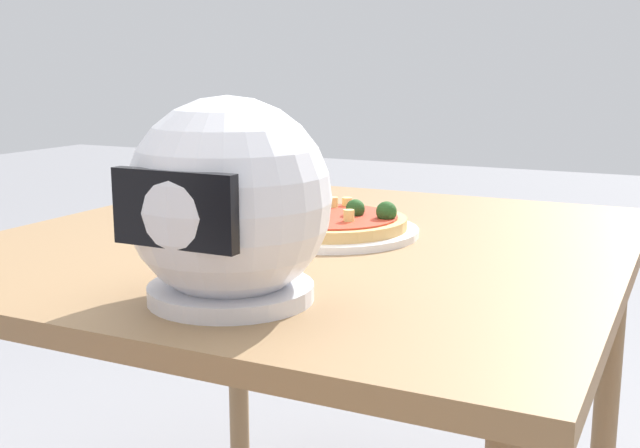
{
  "coord_description": "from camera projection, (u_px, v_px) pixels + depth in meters",
  "views": [
    {
      "loc": [
        -0.57,
        1.14,
        1.04
      ],
      "look_at": [
        -0.01,
        -0.02,
        0.79
      ],
      "focal_mm": 44.24,
      "sensor_mm": 36.0,
      "label": 1
    }
  ],
  "objects": [
    {
      "name": "motorcycle_helmet",
      "position": [
        229.0,
        205.0,
        0.93
      ],
      "size": [
        0.25,
        0.25,
        0.25
      ],
      "color": "silver",
      "rests_on": "dining_table"
    },
    {
      "name": "pizza_plate",
      "position": [
        330.0,
        231.0,
        1.33
      ],
      "size": [
        0.3,
        0.3,
        0.01
      ],
      "primitive_type": "cylinder",
      "color": "white",
      "rests_on": "dining_table"
    },
    {
      "name": "pizza",
      "position": [
        331.0,
        221.0,
        1.32
      ],
      "size": [
        0.26,
        0.26,
        0.05
      ],
      "color": "tan",
      "rests_on": "pizza_plate"
    },
    {
      "name": "dining_table",
      "position": [
        310.0,
        287.0,
        1.33
      ],
      "size": [
        1.0,
        1.06,
        0.77
      ],
      "color": "olive",
      "rests_on": "ground"
    }
  ]
}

